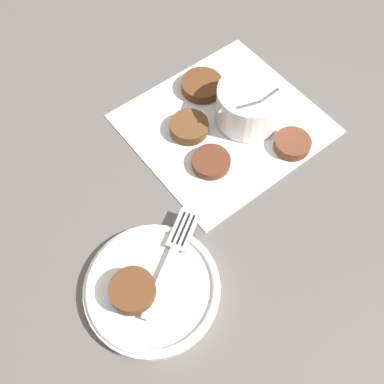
# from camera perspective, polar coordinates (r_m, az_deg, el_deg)

# --- Properties ---
(ground_plane) EXTENTS (4.00, 4.00, 0.00)m
(ground_plane) POSITION_cam_1_polar(r_m,az_deg,el_deg) (0.77, 4.80, 10.35)
(ground_plane) COLOR #605B56
(napkin) EXTENTS (0.31, 0.29, 0.00)m
(napkin) POSITION_cam_1_polar(r_m,az_deg,el_deg) (0.75, 4.08, 8.70)
(napkin) COLOR white
(napkin) RESTS_ON ground_plane
(sauce_bowl) EXTENTS (0.11, 0.11, 0.12)m
(sauce_bowl) POSITION_cam_1_polar(r_m,az_deg,el_deg) (0.73, 7.19, 10.78)
(sauce_bowl) COLOR white
(sauce_bowl) RESTS_ON napkin
(fritter_0) EXTENTS (0.07, 0.07, 0.02)m
(fritter_0) POSITION_cam_1_polar(r_m,az_deg,el_deg) (0.78, 1.29, 13.40)
(fritter_0) COLOR brown
(fritter_0) RESTS_ON napkin
(fritter_1) EXTENTS (0.06, 0.06, 0.02)m
(fritter_1) POSITION_cam_1_polar(r_m,az_deg,el_deg) (0.72, -0.15, 8.02)
(fritter_1) COLOR brown
(fritter_1) RESTS_ON napkin
(fritter_2) EXTENTS (0.06, 0.06, 0.01)m
(fritter_2) POSITION_cam_1_polar(r_m,az_deg,el_deg) (0.69, 2.44, 3.87)
(fritter_2) COLOR brown
(fritter_2) RESTS_ON napkin
(fritter_3) EXTENTS (0.06, 0.06, 0.02)m
(fritter_3) POSITION_cam_1_polar(r_m,az_deg,el_deg) (0.72, 12.63, 6.01)
(fritter_3) COLOR brown
(fritter_3) RESTS_ON napkin
(serving_plate) EXTENTS (0.18, 0.18, 0.02)m
(serving_plate) POSITION_cam_1_polar(r_m,az_deg,el_deg) (0.61, -5.09, -12.04)
(serving_plate) COLOR white
(serving_plate) RESTS_ON ground_plane
(fritter_on_plate) EXTENTS (0.06, 0.06, 0.02)m
(fritter_on_plate) POSITION_cam_1_polar(r_m,az_deg,el_deg) (0.59, -7.55, -12.31)
(fritter_on_plate) COLOR brown
(fritter_on_plate) RESTS_ON serving_plate
(fork) EXTENTS (0.14, 0.11, 0.00)m
(fork) POSITION_cam_1_polar(r_m,az_deg,el_deg) (0.61, -2.20, -7.32)
(fork) COLOR silver
(fork) RESTS_ON serving_plate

